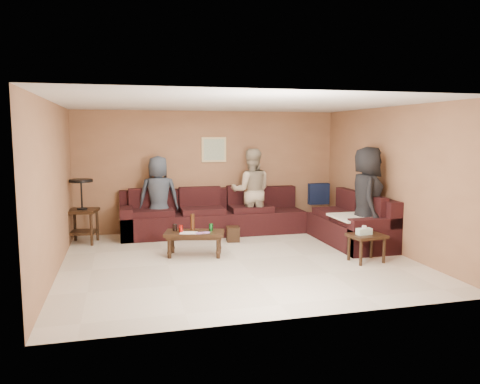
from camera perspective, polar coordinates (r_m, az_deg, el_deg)
The scene contains 10 objects.
room at distance 7.40m, azimuth -0.25°, elevation 4.23°, with size 5.60×5.50×2.50m.
sectional_sofa at distance 9.23m, azimuth 2.37°, elevation -3.54°, with size 4.65×2.90×0.97m.
coffee_table at distance 7.89m, azimuth -5.58°, elevation -5.24°, with size 1.07×0.72×0.69m.
end_table_left at distance 9.16m, azimuth -18.68°, elevation -2.08°, with size 0.62×0.62×1.20m.
side_table_right at distance 7.74m, azimuth 15.13°, elevation -5.43°, with size 0.58×0.49×0.59m.
waste_bin at distance 8.90m, azimuth -0.87°, elevation -5.14°, with size 0.24×0.24×0.29m, color black.
wall_art at distance 9.84m, azimuth -3.20°, elevation 5.18°, with size 0.52×0.04×0.52m.
person_left at distance 9.37m, azimuth -9.88°, elevation -0.53°, with size 0.78×0.51×1.61m, color #323A45.
person_middle at distance 9.55m, azimuth 1.37°, elevation 0.11°, with size 0.84×0.66×1.73m, color tan.
person_right at distance 8.55m, azimuth 15.21°, elevation -0.72°, with size 0.89×0.58×1.81m, color black.
Camera 1 is at (-1.79, -7.17, 2.05)m, focal length 35.00 mm.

